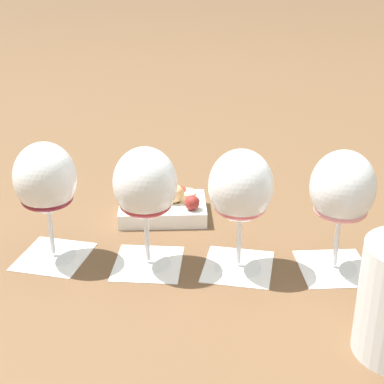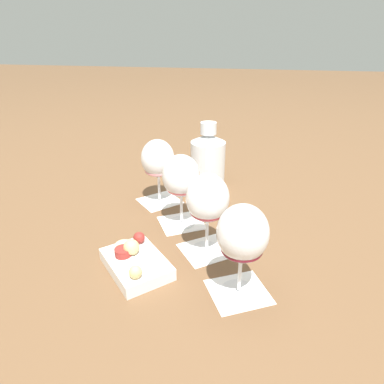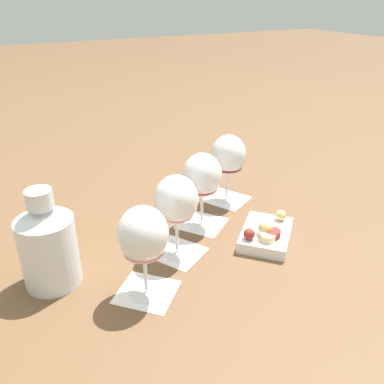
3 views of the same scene
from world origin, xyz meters
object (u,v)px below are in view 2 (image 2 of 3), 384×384
(wine_glass_3, at_px, (242,237))
(wine_glass_0, at_px, (158,161))
(snack_dish, at_px, (135,261))
(wine_glass_2, at_px, (208,201))
(wine_glass_1, at_px, (181,179))
(ceramic_vase, at_px, (208,159))

(wine_glass_3, bearing_deg, wine_glass_0, 126.49)
(wine_glass_0, height_order, snack_dish, wine_glass_0)
(wine_glass_2, distance_m, wine_glass_3, 0.15)
(wine_glass_1, bearing_deg, wine_glass_0, 129.41)
(ceramic_vase, bearing_deg, snack_dish, -100.04)
(snack_dish, bearing_deg, ceramic_vase, 79.96)
(wine_glass_1, distance_m, ceramic_vase, 0.26)
(wine_glass_0, bearing_deg, wine_glass_1, -50.59)
(wine_glass_2, relative_size, ceramic_vase, 0.91)
(wine_glass_0, distance_m, wine_glass_2, 0.27)
(wine_glass_3, distance_m, snack_dish, 0.24)
(wine_glass_0, bearing_deg, snack_dish, -83.31)
(wine_glass_1, relative_size, wine_glass_3, 1.00)
(wine_glass_1, xyz_separation_m, ceramic_vase, (0.03, 0.25, -0.04))
(ceramic_vase, bearing_deg, wine_glass_0, -128.40)
(wine_glass_1, xyz_separation_m, snack_dish, (-0.05, -0.20, -0.10))
(wine_glass_0, bearing_deg, wine_glass_3, -53.51)
(snack_dish, bearing_deg, wine_glass_0, 96.69)
(wine_glass_3, distance_m, ceramic_vase, 0.50)
(wine_glass_1, xyz_separation_m, wine_glass_3, (0.16, -0.23, 0.00))
(wine_glass_0, relative_size, ceramic_vase, 0.91)
(wine_glass_2, bearing_deg, ceramic_vase, 98.43)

